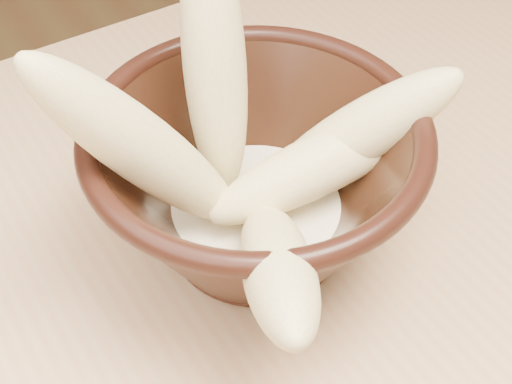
{
  "coord_description": "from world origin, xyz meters",
  "views": [
    {
      "loc": [
        -0.02,
        -0.18,
        1.14
      ],
      "look_at": [
        0.15,
        0.09,
        0.81
      ],
      "focal_mm": 50.0,
      "sensor_mm": 36.0,
      "label": 1
    }
  ],
  "objects": [
    {
      "name": "milk_puddle",
      "position": [
        0.15,
        0.09,
        0.79
      ],
      "size": [
        0.12,
        0.12,
        0.02
      ],
      "primitive_type": "cylinder",
      "color": "#F1E4C1",
      "rests_on": "bowl"
    },
    {
      "name": "bowl",
      "position": [
        0.15,
        0.09,
        0.82
      ],
      "size": [
        0.22,
        0.22,
        0.12
      ],
      "rotation": [
        0.0,
        0.0,
        0.08
      ],
      "color": "black",
      "rests_on": "table"
    },
    {
      "name": "banana_upright",
      "position": [
        0.15,
        0.13,
        0.88
      ],
      "size": [
        0.07,
        0.1,
        0.18
      ],
      "primitive_type": "ellipsoid",
      "rotation": [
        0.31,
        0.0,
        2.74
      ],
      "color": "#C6BB75",
      "rests_on": "bowl"
    },
    {
      "name": "banana_right",
      "position": [
        0.21,
        0.07,
        0.84
      ],
      "size": [
        0.14,
        0.1,
        0.12
      ],
      "primitive_type": "ellipsoid",
      "rotation": [
        0.9,
        0.0,
        1.07
      ],
      "color": "#C6BB75",
      "rests_on": "bowl"
    },
    {
      "name": "banana_front",
      "position": [
        0.11,
        0.01,
        0.84
      ],
      "size": [
        0.11,
        0.17,
        0.12
      ],
      "primitive_type": "ellipsoid",
      "rotation": [
        1.05,
        0.0,
        -0.48
      ],
      "color": "#C6BB75",
      "rests_on": "bowl"
    },
    {
      "name": "banana_across",
      "position": [
        0.19,
        0.07,
        0.83
      ],
      "size": [
        0.17,
        0.06,
        0.07
      ],
      "primitive_type": "ellipsoid",
      "rotation": [
        1.41,
        0.0,
        1.47
      ],
      "color": "#C6BB75",
      "rests_on": "bowl"
    },
    {
      "name": "banana_left",
      "position": [
        0.08,
        0.1,
        0.87
      ],
      "size": [
        0.14,
        0.07,
        0.17
      ],
      "primitive_type": "ellipsoid",
      "rotation": [
        0.61,
        0.0,
        -1.82
      ],
      "color": "#C6BB75",
      "rests_on": "bowl"
    }
  ]
}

